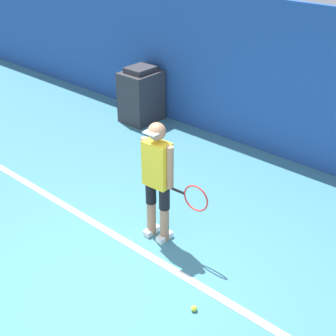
% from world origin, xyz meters
% --- Properties ---
extents(ground_plane, '(24.00, 24.00, 0.00)m').
position_xyz_m(ground_plane, '(0.00, 0.00, 0.00)').
color(ground_plane, teal).
extents(back_wall, '(24.00, 0.10, 2.60)m').
position_xyz_m(back_wall, '(0.00, 4.22, 1.30)').
color(back_wall, '#234C99').
rests_on(back_wall, ground_plane).
extents(court_baseline, '(21.60, 0.10, 0.01)m').
position_xyz_m(court_baseline, '(0.00, 0.73, 0.01)').
color(court_baseline, white).
rests_on(court_baseline, ground_plane).
extents(tennis_player, '(1.00, 0.29, 1.65)m').
position_xyz_m(tennis_player, '(-0.17, 1.11, 0.92)').
color(tennis_player, '#A37556').
rests_on(tennis_player, ground_plane).
extents(tennis_ball, '(0.07, 0.07, 0.07)m').
position_xyz_m(tennis_ball, '(0.99, 0.39, 0.03)').
color(tennis_ball, '#D1E533').
rests_on(tennis_ball, ground_plane).
extents(covered_chair, '(0.63, 0.76, 1.11)m').
position_xyz_m(covered_chair, '(-3.03, 3.74, 0.53)').
color(covered_chair, '#333338').
rests_on(covered_chair, ground_plane).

